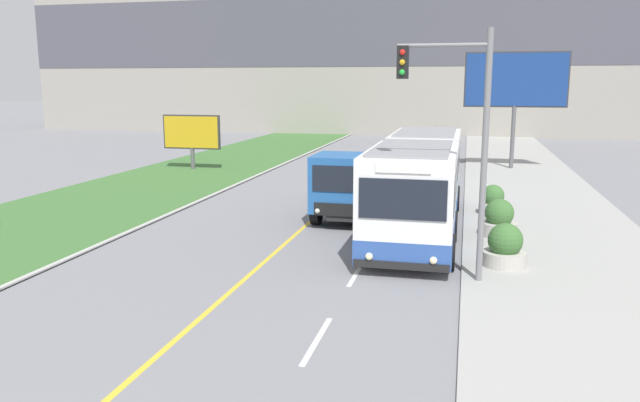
# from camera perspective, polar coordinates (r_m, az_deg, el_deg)

# --- Properties ---
(apartment_block_background) EXTENTS (80.00, 8.04, 18.75)m
(apartment_block_background) POSITION_cam_1_polar(r_m,az_deg,el_deg) (64.73, 8.61, 14.50)
(apartment_block_background) COLOR gray
(apartment_block_background) RESTS_ON ground_plane
(city_bus) EXTENTS (2.70, 11.69, 3.20)m
(city_bus) POSITION_cam_1_polar(r_m,az_deg,el_deg) (21.70, 9.05, 1.58)
(city_bus) COLOR white
(city_bus) RESTS_ON ground_plane
(dump_truck) EXTENTS (2.52, 6.59, 2.53)m
(dump_truck) POSITION_cam_1_polar(r_m,az_deg,el_deg) (23.20, 3.00, 1.41)
(dump_truck) COLOR black
(dump_truck) RESTS_ON ground_plane
(car_distant) EXTENTS (1.80, 4.30, 1.45)m
(car_distant) POSITION_cam_1_polar(r_m,az_deg,el_deg) (37.24, 10.68, 3.88)
(car_distant) COLOR silver
(car_distant) RESTS_ON ground_plane
(traffic_light_mast) EXTENTS (2.28, 0.32, 6.33)m
(traffic_light_mast) POSITION_cam_1_polar(r_m,az_deg,el_deg) (15.81, 12.69, 6.77)
(traffic_light_mast) COLOR slate
(traffic_light_mast) RESTS_ON ground_plane
(billboard_large) EXTENTS (5.79, 0.24, 6.79)m
(billboard_large) POSITION_cam_1_polar(r_m,az_deg,el_deg) (38.17, 17.47, 10.29)
(billboard_large) COLOR #59595B
(billboard_large) RESTS_ON ground_plane
(billboard_small) EXTENTS (3.50, 0.24, 3.19)m
(billboard_small) POSITION_cam_1_polar(r_m,az_deg,el_deg) (37.41, -11.65, 6.09)
(billboard_small) COLOR #59595B
(billboard_small) RESTS_ON ground_plane
(planter_round_near) EXTENTS (1.18, 1.18, 1.19)m
(planter_round_near) POSITION_cam_1_polar(r_m,az_deg,el_deg) (17.87, 16.56, -4.09)
(planter_round_near) COLOR #B7B2A8
(planter_round_near) RESTS_ON sidewalk_right
(planter_round_second) EXTENTS (1.17, 1.17, 1.22)m
(planter_round_second) POSITION_cam_1_polar(r_m,az_deg,el_deg) (21.32, 16.05, -1.65)
(planter_round_second) COLOR #B7B2A8
(planter_round_second) RESTS_ON sidewalk_right
(planter_round_third) EXTENTS (1.04, 1.04, 1.13)m
(planter_round_third) POSITION_cam_1_polar(r_m,az_deg,el_deg) (24.80, 15.52, -0.01)
(planter_round_third) COLOR #B7B2A8
(planter_round_third) RESTS_ON sidewalk_right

